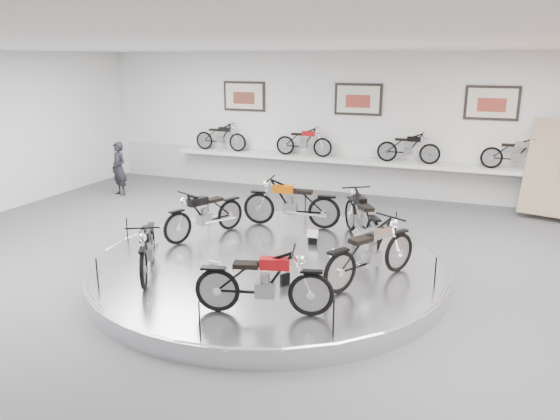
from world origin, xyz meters
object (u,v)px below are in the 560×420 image
at_px(bike_a, 362,216).
at_px(bike_c, 205,213).
at_px(visitor, 119,169).
at_px(bike_d, 147,247).
at_px(shelf, 354,161).
at_px(display_platform, 268,267).
at_px(bike_f, 371,252).
at_px(bike_e, 264,281).
at_px(bike_b, 291,203).

xyz_separation_m(bike_a, bike_c, (-3.02, -0.88, -0.02)).
bearing_deg(bike_a, visitor, 40.86).
relative_size(bike_c, bike_d, 1.05).
xyz_separation_m(shelf, bike_d, (-1.64, -7.72, -0.23)).
relative_size(display_platform, bike_f, 3.61).
distance_m(bike_a, bike_c, 3.15).
bearing_deg(shelf, bike_f, -73.92).
height_order(display_platform, shelf, shelf).
distance_m(shelf, bike_a, 4.95).
relative_size(bike_d, visitor, 1.05).
relative_size(bike_c, bike_f, 0.94).
height_order(display_platform, bike_e, bike_e).
xyz_separation_m(display_platform, shelf, (0.00, 6.40, 0.85)).
distance_m(shelf, bike_c, 5.89).
xyz_separation_m(bike_d, visitor, (-4.62, 5.37, -0.01)).
xyz_separation_m(shelf, bike_e, (0.78, -8.43, -0.21)).
height_order(bike_a, visitor, visitor).
distance_m(bike_c, bike_f, 3.80).
bearing_deg(bike_d, display_platform, 100.26).
bearing_deg(shelf, display_platform, -90.00).
bearing_deg(bike_e, shelf, 80.30).
bearing_deg(shelf, bike_c, -106.69).
bearing_deg(bike_e, bike_d, 148.86).
bearing_deg(bike_a, bike_f, 165.63).
distance_m(display_platform, bike_f, 2.08).
height_order(shelf, bike_f, bike_f).
relative_size(bike_b, bike_e, 1.07).
xyz_separation_m(bike_a, bike_e, (-0.56, -3.66, -0.01)).
distance_m(bike_a, bike_b, 1.68).
distance_m(bike_c, bike_e, 3.72).
relative_size(display_platform, bike_c, 3.82).
xyz_separation_m(bike_f, visitor, (-8.21, 4.38, -0.06)).
distance_m(bike_a, visitor, 7.97).
distance_m(display_platform, bike_d, 2.20).
relative_size(shelf, bike_c, 6.57).
xyz_separation_m(shelf, bike_a, (1.33, -4.76, -0.19)).
bearing_deg(bike_d, visitor, -167.94).
relative_size(bike_b, bike_f, 1.02).
height_order(shelf, visitor, visitor).
distance_m(bike_a, bike_e, 3.70).
bearing_deg(bike_a, shelf, -15.92).
bearing_deg(bike_a, bike_d, 103.34).
distance_m(bike_e, bike_f, 2.05).
distance_m(display_platform, bike_b, 2.17).
height_order(bike_a, bike_f, bike_f).
height_order(bike_a, bike_c, bike_a).
distance_m(bike_c, bike_d, 2.08).
bearing_deg(bike_b, bike_a, 158.83).
relative_size(bike_d, bike_e, 0.95).
height_order(shelf, bike_a, bike_a).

